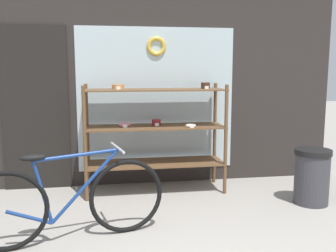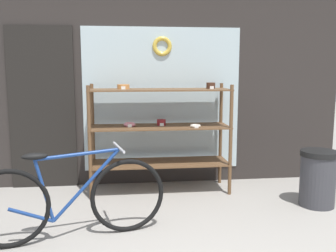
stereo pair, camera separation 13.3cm
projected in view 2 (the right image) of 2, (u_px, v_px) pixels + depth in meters
name	position (u px, v px, depth m)	size (l,w,h in m)	color
storefront_facade	(144.00, 63.00, 4.97)	(5.37, 0.13, 3.35)	#2D2826
display_case	(160.00, 127.00, 4.71)	(1.75, 0.53, 1.39)	brown
bicycle	(70.00, 200.00, 3.39)	(1.74, 0.54, 0.85)	black
trash_bin	(318.00, 176.00, 4.25)	(0.41, 0.41, 0.64)	#38383D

